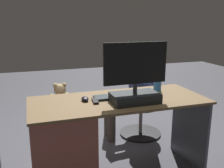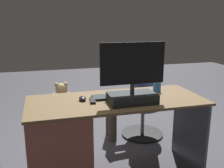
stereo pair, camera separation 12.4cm
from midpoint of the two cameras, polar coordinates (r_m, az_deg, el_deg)
ground_plane at (r=2.92m, az=-0.17°, el=-15.09°), size 10.00×10.00×0.00m
desk at (r=2.31m, az=-7.69°, el=-12.58°), size 1.54×0.65×0.75m
monitor at (r=2.14m, az=6.17°, el=-0.08°), size 0.55×0.24×0.50m
keyboard at (r=2.31m, az=2.35°, el=-2.74°), size 0.42×0.14×0.02m
computer_mouse at (r=2.23m, az=-4.97°, el=-3.22°), size 0.06×0.10×0.04m
cup at (r=2.53m, az=11.31°, el=-0.56°), size 0.08×0.08×0.10m
tv_remote at (r=2.20m, az=-2.74°, el=-3.68°), size 0.06×0.15×0.02m
notebook_binder at (r=2.21m, az=4.36°, el=-3.47°), size 0.28×0.34×0.02m
office_chair_teddy at (r=3.10m, az=-9.63°, el=-8.75°), size 0.55×0.55×0.42m
teddy_bear at (r=3.00m, az=-9.91°, el=-2.88°), size 0.23×0.23×0.32m
visitor_chair at (r=3.27m, az=7.90°, el=-7.20°), size 0.52×0.52×0.42m
person at (r=3.12m, az=6.54°, el=-0.63°), size 0.57×0.49×1.11m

